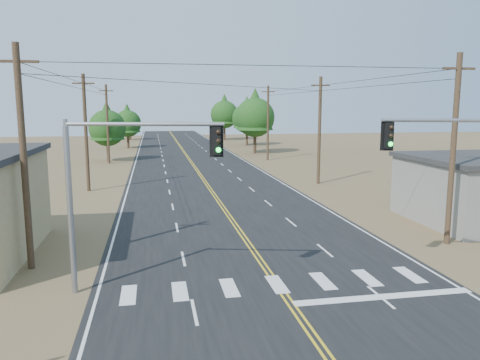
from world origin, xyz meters
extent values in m
cube|color=black|center=(0.00, 30.00, 0.01)|extent=(15.00, 200.00, 0.02)
cylinder|color=#4C3826|center=(-10.50, 12.00, 5.00)|extent=(0.30, 0.30, 10.00)
cube|color=#4C3826|center=(-10.50, 12.00, 9.20)|extent=(1.80, 0.12, 0.12)
cylinder|color=#4C3826|center=(-10.50, 32.00, 5.00)|extent=(0.30, 0.30, 10.00)
cube|color=#4C3826|center=(-10.50, 32.00, 9.20)|extent=(1.80, 0.12, 0.12)
cylinder|color=#4C3826|center=(-10.50, 52.00, 5.00)|extent=(0.30, 0.30, 10.00)
cube|color=#4C3826|center=(-10.50, 52.00, 9.20)|extent=(1.80, 0.12, 0.12)
cylinder|color=#4C3826|center=(10.50, 12.00, 5.00)|extent=(0.30, 0.30, 10.00)
cube|color=#4C3826|center=(10.50, 12.00, 9.20)|extent=(1.80, 0.12, 0.12)
cylinder|color=#4C3826|center=(10.50, 32.00, 5.00)|extent=(0.30, 0.30, 10.00)
cube|color=#4C3826|center=(10.50, 32.00, 9.20)|extent=(1.80, 0.12, 0.12)
cylinder|color=#4C3826|center=(10.50, 52.00, 5.00)|extent=(0.30, 0.30, 10.00)
cube|color=#4C3826|center=(10.50, 52.00, 9.20)|extent=(1.80, 0.12, 0.12)
cylinder|color=gray|center=(-8.10, 8.68, 3.28)|extent=(0.22, 0.22, 6.56)
cylinder|color=gray|center=(-8.10, 8.68, 6.56)|extent=(0.17, 0.17, 0.56)
cylinder|color=gray|center=(-5.19, 8.00, 6.66)|extent=(5.86, 1.49, 0.15)
cube|color=black|center=(-2.55, 7.39, 6.05)|extent=(0.38, 0.35, 1.03)
sphere|color=black|center=(-2.51, 7.23, 6.37)|extent=(0.19, 0.19, 0.19)
sphere|color=black|center=(-2.51, 7.23, 6.05)|extent=(0.19, 0.19, 0.19)
sphere|color=#0CE533|center=(-2.51, 7.23, 5.72)|extent=(0.19, 0.19, 0.19)
cylinder|color=gray|center=(6.70, 7.09, 6.75)|extent=(4.98, 1.59, 0.15)
cube|color=black|center=(4.51, 7.74, 6.14)|extent=(0.40, 0.37, 1.05)
sphere|color=black|center=(4.56, 7.57, 6.47)|extent=(0.19, 0.19, 0.19)
sphere|color=black|center=(4.56, 7.57, 6.14)|extent=(0.19, 0.19, 0.19)
sphere|color=#0CE533|center=(4.56, 7.57, 5.80)|extent=(0.19, 0.19, 0.19)
cylinder|color=#3F2D1E|center=(-10.79, 54.57, 1.45)|extent=(0.41, 0.41, 2.89)
cone|color=#1B4714|center=(-10.79, 54.57, 5.47)|extent=(4.50, 4.50, 5.15)
sphere|color=#1B4714|center=(-10.79, 54.57, 4.42)|extent=(4.82, 4.82, 4.82)
cylinder|color=#3F2D1E|center=(-9.14, 74.05, 1.40)|extent=(0.44, 0.44, 2.81)
cone|color=#1B4714|center=(-9.14, 74.05, 5.30)|extent=(4.37, 4.37, 4.99)
sphere|color=#1B4714|center=(-9.14, 74.05, 4.29)|extent=(4.68, 4.68, 4.68)
cylinder|color=#3F2D1E|center=(-9.69, 94.53, 1.20)|extent=(0.45, 0.45, 2.40)
cone|color=#1B4714|center=(-9.69, 94.53, 4.54)|extent=(3.74, 3.74, 4.27)
sphere|color=#1B4714|center=(-9.69, 94.53, 3.67)|extent=(4.01, 4.01, 4.01)
cylinder|color=#3F2D1E|center=(10.74, 61.30, 1.82)|extent=(0.49, 0.49, 3.64)
cone|color=#1B4714|center=(10.74, 61.30, 6.87)|extent=(5.66, 5.66, 6.47)
sphere|color=#1B4714|center=(10.74, 61.30, 5.56)|extent=(6.06, 6.06, 6.06)
cylinder|color=#3F2D1E|center=(12.39, 75.79, 1.64)|extent=(0.45, 0.45, 3.29)
cone|color=#1B4714|center=(12.39, 75.79, 6.21)|extent=(5.11, 5.11, 5.84)
sphere|color=#1B4714|center=(12.39, 75.79, 5.02)|extent=(5.48, 5.48, 5.48)
cylinder|color=#3F2D1E|center=(10.48, 90.85, 1.79)|extent=(0.47, 0.47, 3.59)
cone|color=#1B4714|center=(10.48, 90.85, 6.77)|extent=(5.58, 5.58, 6.37)
sphere|color=#1B4714|center=(10.48, 90.85, 5.48)|extent=(5.98, 5.98, 5.98)
camera|label=1|loc=(-4.89, -9.84, 7.33)|focal=35.00mm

